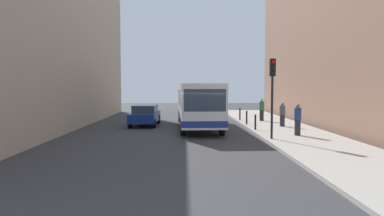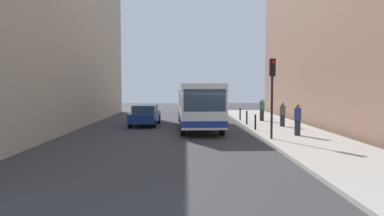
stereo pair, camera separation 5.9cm
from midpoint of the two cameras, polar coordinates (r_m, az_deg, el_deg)
The scene contains 13 objects.
ground_plane at distance 20.62m, azimuth 1.36°, elevation -4.49°, with size 80.00×80.00×0.00m, color #38383A.
sidewalk at distance 21.53m, azimuth 15.91°, elevation -4.08°, with size 4.40×40.00×0.15m, color #ADA89E.
building_left at distance 26.79m, azimuth -24.85°, elevation 10.02°, with size 7.00×32.00×12.12m, color #B2A38C.
building_right at distance 27.72m, azimuth 26.08°, elevation 12.30°, with size 7.00×32.00×14.55m, color #936B56.
bus at distance 24.88m, azimuth 0.84°, elevation 0.88°, with size 2.89×11.10×3.00m.
car_beside_bus at distance 26.40m, azimuth -7.46°, elevation -1.05°, with size 1.97×4.45×1.48m.
traffic_light at distance 18.95m, azimuth 12.45°, elevation 3.84°, with size 0.28×0.33×4.10m.
bollard_near at distance 22.77m, azimuth 9.87°, elevation -2.20°, with size 0.11×0.11×0.95m, color black.
bollard_mid at distance 25.86m, azimuth 8.53°, elevation -1.51°, with size 0.11×0.11×0.95m, color black.
bollard_far at distance 28.96m, azimuth 7.49°, elevation -0.96°, with size 0.11×0.11×0.95m, color black.
pedestrian_near_signal at distance 20.71m, azimuth 16.21°, elevation -1.76°, with size 0.38×0.38×1.74m.
pedestrian_mid_sidewalk at distance 25.04m, azimuth 13.97°, elevation -1.00°, with size 0.38×0.38×1.61m.
pedestrian_far_sidewalk at distance 28.67m, azimuth 10.85°, elevation -0.25°, with size 0.38×0.38×1.74m.
Camera 1 is at (-0.92, -20.40, 2.88)m, focal length 33.90 mm.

